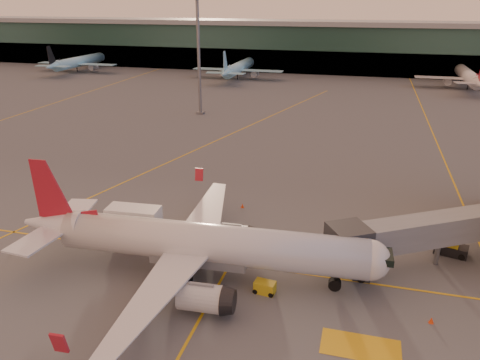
% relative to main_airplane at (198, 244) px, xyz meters
% --- Properties ---
extents(ground, '(600.00, 600.00, 0.00)m').
position_rel_main_airplane_xyz_m(ground, '(-2.77, -2.04, -3.47)').
color(ground, '#4C4F54').
rests_on(ground, ground).
extents(taxi_markings, '(100.12, 173.00, 0.01)m').
position_rel_main_airplane_xyz_m(taxi_markings, '(-10.09, 42.45, -3.47)').
color(taxi_markings, gold).
rests_on(taxi_markings, ground).
extents(terminal, '(400.00, 20.00, 17.60)m').
position_rel_main_airplane_xyz_m(terminal, '(-2.77, 139.76, 5.29)').
color(terminal, '#19382D').
rests_on(terminal, ground).
extents(mast_west_near, '(2.40, 2.40, 25.60)m').
position_rel_main_airplane_xyz_m(mast_west_near, '(-22.77, 63.96, 11.39)').
color(mast_west_near, slate).
rests_on(mast_west_near, ground).
extents(distant_aircraft_row, '(290.00, 34.00, 13.00)m').
position_rel_main_airplane_xyz_m(distant_aircraft_row, '(-23.77, 115.96, -3.47)').
color(distant_aircraft_row, '#8ED2ED').
rests_on(distant_aircraft_row, ground).
extents(main_airplane, '(35.42, 31.90, 10.69)m').
position_rel_main_airplane_xyz_m(main_airplane, '(0.00, 0.00, 0.00)').
color(main_airplane, silver).
rests_on(main_airplane, ground).
extents(jet_bridge, '(22.27, 15.31, 5.47)m').
position_rel_main_airplane_xyz_m(jet_bridge, '(23.23, 9.02, 0.24)').
color(jet_bridge, slate).
rests_on(jet_bridge, ground).
extents(catering_truck, '(5.73, 2.84, 4.33)m').
position_rel_main_airplane_xyz_m(catering_truck, '(-8.66, 4.07, -1.01)').
color(catering_truck, '#B23A19').
rests_on(catering_truck, ground).
extents(gpu_cart, '(2.03, 1.36, 1.12)m').
position_rel_main_airplane_xyz_m(gpu_cart, '(6.64, -1.04, -2.93)').
color(gpu_cart, gold).
rests_on(gpu_cart, ground).
extents(pushback_tug, '(3.53, 2.48, 1.65)m').
position_rel_main_airplane_xyz_m(pushback_tug, '(23.83, 10.73, -2.80)').
color(pushback_tug, black).
rests_on(pushback_tug, ground).
extents(cone_nose, '(0.42, 0.42, 0.53)m').
position_rel_main_airplane_xyz_m(cone_nose, '(20.72, -1.60, -3.22)').
color(cone_nose, '#E33C0B').
rests_on(cone_nose, ground).
extents(cone_tail, '(0.45, 0.45, 0.57)m').
position_rel_main_airplane_xyz_m(cone_tail, '(-20.64, -0.08, -3.20)').
color(cone_tail, '#E33C0B').
rests_on(cone_tail, ground).
extents(cone_wing_left, '(0.42, 0.42, 0.54)m').
position_rel_main_airplane_xyz_m(cone_wing_left, '(-0.05, 16.26, -3.21)').
color(cone_wing_left, '#E33C0B').
rests_on(cone_wing_left, ground).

